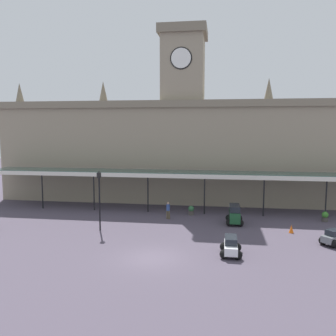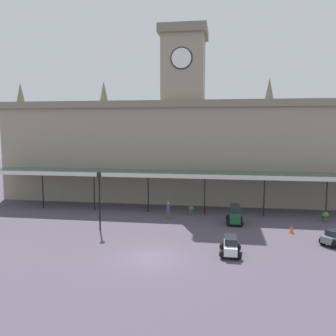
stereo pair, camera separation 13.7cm
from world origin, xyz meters
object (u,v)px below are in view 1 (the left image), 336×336
at_px(car_white_estate, 231,247).
at_px(planter_near_kerb, 191,210).
at_px(pedestrian_near_entrance, 168,210).
at_px(car_grey_sedan, 334,238).
at_px(planter_forecourt_centre, 325,217).
at_px(car_green_van, 234,215).
at_px(traffic_cone, 291,229).
at_px(victorian_lamppost, 99,194).

bearing_deg(car_white_estate, planter_near_kerb, 108.54).
height_order(car_white_estate, pedestrian_near_entrance, pedestrian_near_entrance).
relative_size(car_white_estate, planter_near_kerb, 2.35).
xyz_separation_m(car_white_estate, pedestrian_near_entrance, (-5.76, 9.06, 0.34)).
height_order(car_grey_sedan, pedestrian_near_entrance, pedestrian_near_entrance).
relative_size(car_grey_sedan, pedestrian_near_entrance, 1.34).
relative_size(planter_near_kerb, planter_forecourt_centre, 1.00).
relative_size(car_green_van, planter_forecourt_centre, 2.51).
relative_size(car_green_van, planter_near_kerb, 2.51).
bearing_deg(car_white_estate, car_green_van, 86.12).
bearing_deg(pedestrian_near_entrance, traffic_cone, -15.45).
bearing_deg(planter_forecourt_centre, car_white_estate, -131.51).
relative_size(traffic_cone, planter_forecourt_centre, 0.71).
height_order(car_green_van, pedestrian_near_entrance, car_green_van).
xyz_separation_m(victorian_lamppost, planter_near_kerb, (7.35, 6.55, -2.71)).
xyz_separation_m(car_grey_sedan, planter_forecourt_centre, (1.28, 6.91, -0.01)).
height_order(traffic_cone, planter_near_kerb, planter_near_kerb).
bearing_deg(car_green_van, pedestrian_near_entrance, 172.03).
bearing_deg(car_grey_sedan, planter_forecourt_centre, 79.50).
distance_m(car_grey_sedan, victorian_lamppost, 19.01).
relative_size(car_grey_sedan, victorian_lamppost, 0.43).
bearing_deg(planter_forecourt_centre, victorian_lamppost, -163.71).
xyz_separation_m(car_grey_sedan, car_white_estate, (-7.77, -3.32, 0.06)).
distance_m(car_white_estate, planter_forecourt_centre, 13.66).
height_order(car_grey_sedan, car_green_van, car_green_van).
height_order(car_green_van, planter_forecourt_centre, car_green_van).
bearing_deg(planter_near_kerb, victorian_lamppost, -138.29).
bearing_deg(car_green_van, victorian_lamppost, -161.76).
height_order(car_grey_sedan, traffic_cone, car_grey_sedan).
distance_m(car_grey_sedan, car_white_estate, 8.46).
height_order(car_white_estate, traffic_cone, car_white_estate).
relative_size(car_grey_sedan, traffic_cone, 3.27).
distance_m(car_white_estate, planter_near_kerb, 11.52).
height_order(planter_near_kerb, planter_forecourt_centre, same).
height_order(pedestrian_near_entrance, planter_near_kerb, pedestrian_near_entrance).
bearing_deg(planter_near_kerb, car_white_estate, -71.46).
xyz_separation_m(pedestrian_near_entrance, traffic_cone, (10.97, -3.03, -0.57)).
bearing_deg(victorian_lamppost, planter_near_kerb, 41.71).
height_order(traffic_cone, planter_forecourt_centre, planter_forecourt_centre).
bearing_deg(traffic_cone, victorian_lamppost, -174.14).
bearing_deg(traffic_cone, planter_forecourt_centre, 47.50).
distance_m(car_grey_sedan, planter_near_kerb, 13.73).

